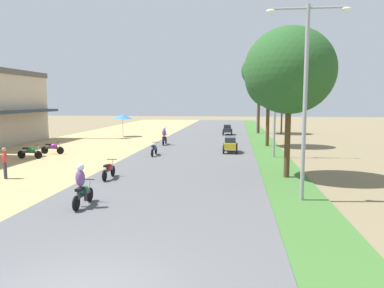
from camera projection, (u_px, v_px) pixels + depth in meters
The scene contains 17 objects.
parked_motorbike_second at pixel (30, 152), 25.36m from camera, with size 1.80×0.54×0.94m.
parked_motorbike_third at pixel (53, 148), 27.60m from camera, with size 1.80×0.54×0.94m.
vendor_umbrella at pixel (123, 116), 40.91m from camera, with size 2.20×2.20×2.52m.
pedestrian_on_shoulder at pixel (5, 161), 18.78m from camera, with size 0.42×0.43×1.62m.
median_tree_nearest at pixel (290, 71), 18.66m from camera, with size 4.62×4.62×7.71m.
median_tree_second at pixel (269, 77), 31.90m from camera, with size 4.14×4.14×8.68m.
median_tree_third at pixel (259, 71), 44.61m from camera, with size 4.36×4.36×9.57m.
streetlamp_near at pixel (305, 90), 14.32m from camera, with size 3.16×0.20×7.62m.
streetlamp_mid at pixel (275, 91), 25.62m from camera, with size 3.16×0.20×8.09m.
streetlamp_far at pixel (257, 97), 48.11m from camera, with size 3.16×0.20×7.80m.
utility_pole_near at pixel (282, 94), 44.57m from camera, with size 1.80×0.20×9.26m.
car_sedan_yellow at pixel (230, 144), 28.28m from camera, with size 1.10×2.26×1.19m.
car_sedan_charcoal at pixel (227, 129), 43.18m from camera, with size 1.10×2.26×1.19m.
motorbike_ahead_second at pixel (82, 186), 13.74m from camera, with size 0.54×1.80×1.66m.
motorbike_ahead_third at pixel (109, 169), 18.76m from camera, with size 0.54×1.80×0.94m.
motorbike_ahead_fourth at pixel (154, 149), 26.76m from camera, with size 0.54×1.80×0.94m.
motorbike_ahead_fifth at pixel (164, 136), 33.19m from camera, with size 0.54×1.80×1.66m.
Camera 1 is at (3.16, -6.65, 4.03)m, focal length 34.44 mm.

